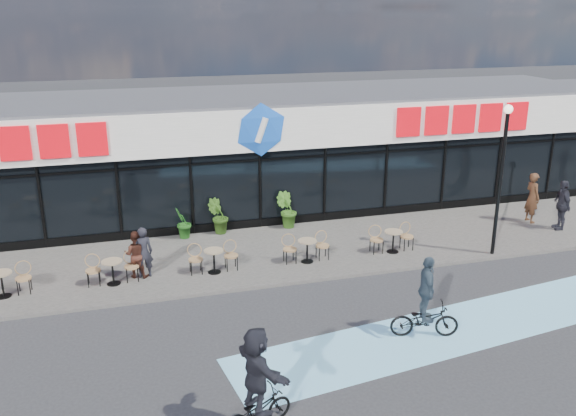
% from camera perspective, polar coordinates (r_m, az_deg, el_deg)
% --- Properties ---
extents(ground, '(120.00, 120.00, 0.00)m').
position_cam_1_polar(ground, '(16.67, 3.15, -9.98)').
color(ground, '#28282B').
rests_on(ground, ground).
extents(sidewalk, '(44.00, 5.00, 0.10)m').
position_cam_1_polar(sidewalk, '(20.54, -0.95, -4.14)').
color(sidewalk, '#5D5952').
rests_on(sidewalk, ground).
extents(bike_lane, '(14.17, 4.13, 0.01)m').
position_cam_1_polar(bike_lane, '(17.14, 17.80, -10.05)').
color(bike_lane, '#7BC4E9').
rests_on(bike_lane, ground).
extents(building, '(30.60, 6.57, 4.75)m').
position_cam_1_polar(building, '(24.89, -4.24, 5.37)').
color(building, black).
rests_on(building, ground).
extents(lamp_post, '(0.28, 0.28, 4.94)m').
position_cam_1_polar(lamp_post, '(20.50, 19.37, 3.60)').
color(lamp_post, black).
rests_on(lamp_post, sidewalk).
extents(bistro_set_1, '(1.54, 0.62, 0.90)m').
position_cam_1_polar(bistro_set_1, '(19.08, -25.16, -6.16)').
color(bistro_set_1, tan).
rests_on(bistro_set_1, sidewalk).
extents(bistro_set_2, '(1.54, 0.62, 0.90)m').
position_cam_1_polar(bistro_set_2, '(18.77, -16.10, -5.46)').
color(bistro_set_2, tan).
rests_on(bistro_set_2, sidewalk).
extents(bistro_set_3, '(1.54, 0.62, 0.90)m').
position_cam_1_polar(bistro_set_3, '(18.94, -6.99, -4.62)').
color(bistro_set_3, tan).
rests_on(bistro_set_3, sidewalk).
extents(bistro_set_4, '(1.54, 0.62, 0.90)m').
position_cam_1_polar(bistro_set_4, '(19.57, 1.73, -3.71)').
color(bistro_set_4, tan).
rests_on(bistro_set_4, sidewalk).
extents(bistro_set_5, '(1.54, 0.62, 0.90)m').
position_cam_1_polar(bistro_set_5, '(20.63, 9.71, -2.80)').
color(bistro_set_5, tan).
rests_on(bistro_set_5, sidewalk).
extents(potted_plant_left, '(0.76, 0.80, 1.14)m').
position_cam_1_polar(potted_plant_left, '(21.70, -9.79, -1.41)').
color(potted_plant_left, '#215B1A').
rests_on(potted_plant_left, sidewalk).
extents(potted_plant_mid, '(0.74, 0.60, 1.30)m').
position_cam_1_polar(potted_plant_mid, '(21.98, -6.55, -0.77)').
color(potted_plant_mid, '#294A15').
rests_on(potted_plant_mid, sidewalk).
extents(potted_plant_right, '(0.91, 0.83, 1.35)m').
position_cam_1_polar(potted_plant_right, '(22.44, -0.13, -0.18)').
color(potted_plant_right, '#315D1A').
rests_on(potted_plant_right, sidewalk).
extents(patron_left, '(0.61, 0.43, 1.59)m').
position_cam_1_polar(patron_left, '(18.82, -13.40, -4.05)').
color(patron_left, black).
rests_on(patron_left, sidewalk).
extents(patron_right, '(0.85, 0.75, 1.47)m').
position_cam_1_polar(patron_right, '(18.89, -14.04, -4.21)').
color(patron_right, '#3D1E15').
rests_on(patron_right, sidewalk).
extents(pedestrian_a, '(0.70, 1.16, 1.85)m').
position_cam_1_polar(pedestrian_a, '(24.35, 24.24, 0.27)').
color(pedestrian_a, black).
rests_on(pedestrian_a, sidewalk).
extents(pedestrian_b, '(0.48, 0.71, 1.92)m').
position_cam_1_polar(pedestrian_b, '(24.73, 21.89, 0.92)').
color(pedestrian_b, '#432818').
rests_on(pedestrian_b, sidewalk).
extents(cyclist_a, '(1.80, 1.07, 2.15)m').
position_cam_1_polar(cyclist_a, '(15.68, 12.74, -9.00)').
color(cyclist_a, black).
rests_on(cyclist_a, ground).
extents(cyclist_c, '(1.61, 1.71, 2.21)m').
position_cam_1_polar(cyclist_c, '(12.16, -2.92, -15.97)').
color(cyclist_c, black).
rests_on(cyclist_c, ground).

